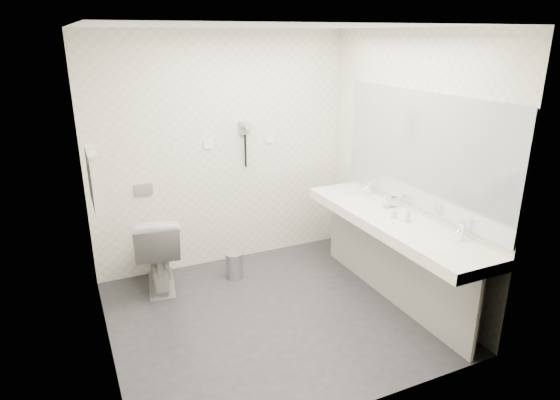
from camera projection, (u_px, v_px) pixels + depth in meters
name	position (u px, v px, depth m)	size (l,w,h in m)	color
floor	(272.00, 315.00, 4.45)	(2.80, 2.80, 0.00)	#2B2A30
ceiling	(270.00, 26.00, 3.63)	(2.80, 2.80, 0.00)	white
wall_back	(222.00, 152.00, 5.16)	(2.80, 2.80, 0.00)	white
wall_front	(358.00, 243.00, 2.92)	(2.80, 2.80, 0.00)	white
wall_left	(93.00, 209.00, 3.48)	(2.60, 2.60, 0.00)	white
wall_right	(406.00, 167.00, 4.59)	(2.60, 2.60, 0.00)	white
vanity_counter	(392.00, 222.00, 4.46)	(0.55, 2.20, 0.10)	white
vanity_panel	(391.00, 264.00, 4.61)	(0.03, 2.15, 0.75)	#999691
vanity_post_near	(477.00, 318.00, 3.73)	(0.06, 0.06, 0.75)	silver
vanity_post_far	(337.00, 226.00, 5.51)	(0.06, 0.06, 0.75)	silver
mirror	(421.00, 151.00, 4.35)	(0.02, 2.20, 1.05)	#B2BCC6
basin_near	(442.00, 245.00, 3.89)	(0.40, 0.31, 0.05)	white
basin_far	(353.00, 198.00, 5.01)	(0.40, 0.31, 0.05)	white
faucet_near	(462.00, 231.00, 3.94)	(0.04, 0.04, 0.15)	silver
faucet_far	(370.00, 188.00, 5.05)	(0.04, 0.04, 0.15)	silver
soap_bottle_a	(394.00, 213.00, 4.41)	(0.04, 0.04, 0.09)	white
soap_bottle_b	(386.00, 203.00, 4.68)	(0.08, 0.08, 0.10)	white
soap_bottle_c	(408.00, 215.00, 4.32)	(0.05, 0.05, 0.13)	white
glass_left	(394.00, 202.00, 4.70)	(0.05, 0.05, 0.10)	silver
toilet	(158.00, 250.00, 4.85)	(0.44, 0.78, 0.79)	white
flush_plate	(144.00, 190.00, 4.90)	(0.18, 0.02, 0.12)	#B2B5BA
pedal_bin	(234.00, 266.00, 5.10)	(0.19, 0.19, 0.26)	#B2B5BA
bin_lid	(234.00, 254.00, 5.06)	(0.19, 0.19, 0.01)	#B2B5BA
towel_rail	(89.00, 152.00, 3.88)	(0.02, 0.02, 0.62)	silver
towel_near	(96.00, 183.00, 3.83)	(0.07, 0.24, 0.48)	silver
towel_far	(93.00, 174.00, 4.07)	(0.07, 0.24, 0.48)	silver
dryer_cradle	(244.00, 128.00, 5.15)	(0.10, 0.04, 0.14)	#97989C
dryer_barrel	(247.00, 126.00, 5.08)	(0.08, 0.08, 0.14)	#97989C
dryer_cord	(245.00, 151.00, 5.22)	(0.02, 0.02, 0.35)	black
switch_plate_a	(208.00, 145.00, 5.05)	(0.09, 0.02, 0.09)	white
switch_plate_b	(270.00, 139.00, 5.33)	(0.09, 0.02, 0.09)	white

